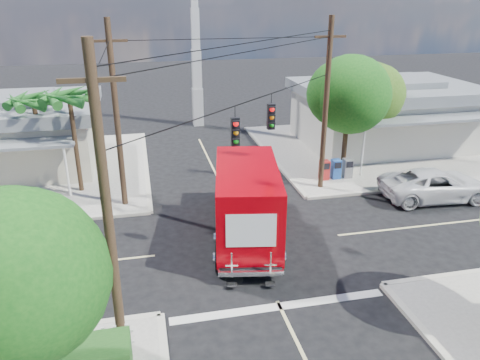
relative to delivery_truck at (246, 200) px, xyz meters
name	(u,v)px	position (x,y,z in m)	size (l,w,h in m)	color
ground	(250,245)	(-0.01, -0.82, -1.76)	(120.00, 120.00, 0.00)	black
sidewalk_ne	(368,149)	(10.87, 10.06, -1.69)	(14.12, 14.12, 0.14)	gray
sidewalk_nw	(27,174)	(-10.89, 10.06, -1.69)	(14.12, 14.12, 0.14)	gray
road_markings	(259,263)	(-0.01, -2.29, -1.76)	(32.00, 32.00, 0.01)	beige
building_ne	(385,112)	(12.49, 11.15, 0.56)	(11.80, 10.20, 4.50)	beige
building_nw	(7,133)	(-12.01, 11.65, 0.46)	(10.80, 10.20, 4.30)	beige
radio_tower	(196,54)	(0.49, 19.18, 3.88)	(0.80, 0.80, 17.00)	silver
tree_sw_front	(17,274)	(-7.00, -8.36, 2.57)	(3.88, 3.78, 6.03)	#422D1C
tree_ne_front	(349,95)	(7.20, 5.94, 3.01)	(4.21, 4.14, 6.66)	#422D1C
tree_ne_back	(373,96)	(9.80, 8.14, 2.43)	(3.77, 3.66, 5.82)	#422D1C
palm_nw_front	(69,99)	(-7.51, 6.68, 3.28)	(3.01, 3.08, 5.59)	#422D1C
palm_nw_back	(34,102)	(-9.51, 8.18, 2.91)	(3.01, 3.08, 5.19)	#422D1C
utility_poles	(205,131)	(-1.60, 0.79, 2.91)	(12.00, 10.68, 9.00)	#473321
picket_fence	(24,352)	(-7.81, -6.42, -1.08)	(5.94, 0.06, 1.00)	silver
vending_boxes	(336,169)	(6.49, 5.38, -1.07)	(1.90, 0.50, 1.10)	red
delivery_truck	(246,200)	(0.00, 0.00, 0.00)	(3.80, 8.30, 3.47)	black
parked_car	(436,185)	(10.47, 1.86, -0.98)	(2.61, 5.65, 1.57)	silver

